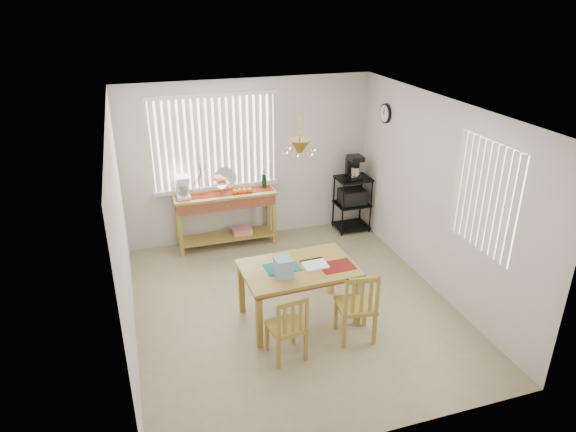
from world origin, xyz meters
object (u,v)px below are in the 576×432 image
object	(u,v)px
wire_cart	(352,199)
chair_left	(287,327)
sideboard	(226,206)
chair_right	(357,306)
cart_items	(354,167)
dining_table	(299,273)

from	to	relation	value
wire_cart	chair_left	world-z (taller)	wire_cart
sideboard	wire_cart	world-z (taller)	wire_cart
wire_cart	chair_left	size ratio (longest dim) A/B	1.13
wire_cart	chair_right	bearing A→B (deg)	-113.05
sideboard	wire_cart	bearing A→B (deg)	-1.76
cart_items	wire_cart	bearing A→B (deg)	-90.00
chair_left	chair_right	distance (m)	0.87
wire_cart	dining_table	size ratio (longest dim) A/B	0.67
cart_items	dining_table	distance (m)	2.83
wire_cart	cart_items	bearing A→B (deg)	90.00
chair_left	chair_right	xyz separation A→B (m)	(0.87, 0.08, 0.04)
wire_cart	dining_table	world-z (taller)	wire_cart
sideboard	cart_items	bearing A→B (deg)	-1.49
dining_table	chair_left	world-z (taller)	chair_left
sideboard	chair_left	world-z (taller)	sideboard
dining_table	chair_right	size ratio (longest dim) A/B	1.53
dining_table	wire_cart	bearing A→B (deg)	52.23
sideboard	cart_items	xyz separation A→B (m)	(2.14, -0.06, 0.45)
wire_cart	chair_right	world-z (taller)	wire_cart
wire_cart	chair_left	distance (m)	3.55
chair_left	sideboard	bearing A→B (deg)	91.56
cart_items	chair_left	world-z (taller)	cart_items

